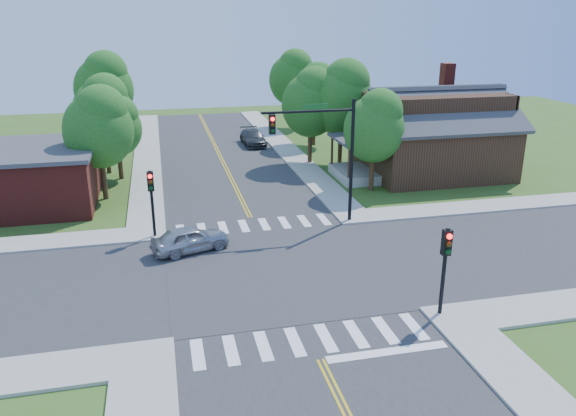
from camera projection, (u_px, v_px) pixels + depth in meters
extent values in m
plane|color=#3B561B|center=(276.00, 271.00, 26.76)|extent=(100.00, 100.00, 0.00)
cube|color=#2D2D30|center=(276.00, 271.00, 26.75)|extent=(10.00, 90.00, 0.04)
cube|color=#2D2D30|center=(276.00, 270.00, 26.75)|extent=(90.00, 10.00, 0.04)
cube|color=#2D2D30|center=(276.00, 271.00, 26.76)|extent=(10.20, 10.20, 0.06)
cube|color=#9E9B93|center=(285.00, 148.00, 51.04)|extent=(2.20, 40.00, 0.14)
cube|color=#9E9B93|center=(147.00, 155.00, 48.43)|extent=(2.20, 40.00, 0.14)
cube|color=white|center=(180.00, 231.00, 31.55)|extent=(0.45, 2.00, 0.01)
cube|color=white|center=(202.00, 229.00, 31.81)|extent=(0.45, 2.00, 0.01)
cube|color=white|center=(223.00, 227.00, 32.06)|extent=(0.45, 2.00, 0.01)
cube|color=white|center=(244.00, 226.00, 32.32)|extent=(0.45, 2.00, 0.01)
cube|color=white|center=(264.00, 224.00, 32.58)|extent=(0.45, 2.00, 0.01)
cube|color=white|center=(284.00, 222.00, 32.83)|extent=(0.45, 2.00, 0.01)
cube|color=white|center=(304.00, 221.00, 33.09)|extent=(0.45, 2.00, 0.01)
cube|color=white|center=(324.00, 219.00, 33.35)|extent=(0.45, 2.00, 0.01)
cube|color=white|center=(198.00, 354.00, 20.14)|extent=(0.45, 2.00, 0.01)
cube|color=white|center=(231.00, 350.00, 20.40)|extent=(0.45, 2.00, 0.01)
cube|color=white|center=(263.00, 346.00, 20.66)|extent=(0.45, 2.00, 0.01)
cube|color=white|center=(295.00, 342.00, 20.91)|extent=(0.45, 2.00, 0.01)
cube|color=white|center=(326.00, 338.00, 21.17)|extent=(0.45, 2.00, 0.01)
cube|color=white|center=(356.00, 334.00, 21.43)|extent=(0.45, 2.00, 0.01)
cube|color=white|center=(385.00, 330.00, 21.68)|extent=(0.45, 2.00, 0.01)
cube|color=white|center=(414.00, 326.00, 21.94)|extent=(0.45, 2.00, 0.01)
cube|color=gold|center=(215.00, 148.00, 50.87)|extent=(0.10, 37.50, 0.01)
cube|color=gold|center=(217.00, 148.00, 50.92)|extent=(0.10, 37.50, 0.01)
cube|color=white|center=(387.00, 353.00, 20.30)|extent=(4.60, 0.45, 0.09)
cylinder|color=black|center=(352.00, 162.00, 31.93)|extent=(0.20, 0.20, 7.20)
cylinder|color=black|center=(308.00, 111.00, 30.39)|extent=(5.20, 0.14, 0.14)
cube|color=#19591E|center=(316.00, 107.00, 30.35)|extent=(1.40, 0.04, 0.30)
cube|color=black|center=(272.00, 124.00, 30.16)|extent=(0.34, 0.28, 1.05)
sphere|color=#FF0C0C|center=(273.00, 119.00, 29.91)|extent=(0.22, 0.22, 0.22)
sphere|color=#3F2605|center=(273.00, 125.00, 30.01)|extent=(0.22, 0.22, 0.22)
sphere|color=#05330F|center=(273.00, 131.00, 30.12)|extent=(0.22, 0.22, 0.22)
cylinder|color=black|center=(444.00, 273.00, 22.18)|extent=(0.16, 0.16, 3.80)
cube|color=black|center=(447.00, 242.00, 21.75)|extent=(0.34, 0.28, 1.05)
sphere|color=#FF0C0C|center=(450.00, 236.00, 21.49)|extent=(0.22, 0.22, 0.22)
sphere|color=#3F2605|center=(449.00, 244.00, 21.60)|extent=(0.22, 0.22, 0.22)
sphere|color=#05330F|center=(448.00, 252.00, 21.70)|extent=(0.22, 0.22, 0.22)
cylinder|color=black|center=(152.00, 205.00, 30.09)|extent=(0.16, 0.16, 3.80)
cube|color=black|center=(150.00, 181.00, 29.65)|extent=(0.34, 0.28, 1.05)
sphere|color=#FF0C0C|center=(150.00, 176.00, 29.39)|extent=(0.22, 0.22, 0.22)
sphere|color=#3F2605|center=(150.00, 182.00, 29.50)|extent=(0.22, 0.22, 0.22)
sphere|color=#05330F|center=(151.00, 188.00, 29.60)|extent=(0.22, 0.22, 0.22)
cube|color=#341912|center=(433.00, 148.00, 42.42)|extent=(10.00, 8.00, 4.00)
cube|color=#9E9B93|center=(354.00, 174.00, 41.62)|extent=(2.60, 4.50, 0.70)
cylinder|color=#341912|center=(349.00, 165.00, 39.13)|extent=(0.18, 0.18, 2.50)
cylinder|color=#341912|center=(332.00, 152.00, 42.81)|extent=(0.18, 0.18, 2.50)
cube|color=#38383D|center=(355.00, 140.00, 40.76)|extent=(2.80, 4.80, 0.18)
cube|color=maroon|center=(443.00, 118.00, 45.67)|extent=(0.90, 0.90, 7.11)
cube|color=maroon|center=(12.00, 179.00, 35.29)|extent=(10.00, 8.00, 3.50)
cube|color=#38383D|center=(7.00, 151.00, 34.68)|extent=(10.40, 8.40, 0.25)
cylinder|color=#382314|center=(372.00, 172.00, 38.63)|extent=(0.34, 0.34, 2.61)
ellipsoid|color=#1B5819|center=(374.00, 129.00, 37.66)|extent=(4.13, 3.92, 4.54)
sphere|color=#1B5819|center=(380.00, 111.00, 37.13)|extent=(3.03, 3.03, 3.03)
cylinder|color=#382314|center=(340.00, 145.00, 45.15)|extent=(0.34, 0.34, 3.15)
ellipsoid|color=#1B5819|center=(341.00, 101.00, 43.98)|extent=(4.97, 4.72, 5.47)
sphere|color=#1B5819|center=(347.00, 82.00, 43.37)|extent=(3.65, 3.65, 3.65)
cylinder|color=#382314|center=(314.00, 130.00, 52.05)|extent=(0.34, 0.34, 2.83)
ellipsoid|color=#1B5819|center=(314.00, 95.00, 51.00)|extent=(4.46, 4.24, 4.91)
sphere|color=#1B5819|center=(318.00, 80.00, 50.44)|extent=(3.27, 3.27, 3.27)
cylinder|color=#382314|center=(292.00, 113.00, 59.96)|extent=(0.34, 0.34, 3.07)
ellipsoid|color=#1B5819|center=(292.00, 80.00, 58.82)|extent=(4.85, 4.61, 5.34)
sphere|color=#1B5819|center=(295.00, 66.00, 58.22)|extent=(3.56, 3.56, 3.56)
cylinder|color=#382314|center=(104.00, 178.00, 36.74)|extent=(0.34, 0.34, 2.80)
ellipsoid|color=#1B5819|center=(99.00, 131.00, 35.70)|extent=(4.42, 4.20, 4.86)
sphere|color=#1B5819|center=(101.00, 110.00, 35.14)|extent=(3.24, 3.24, 3.24)
cylinder|color=#382314|center=(108.00, 155.00, 42.76)|extent=(0.34, 0.34, 2.82)
ellipsoid|color=#1B5819|center=(103.00, 113.00, 41.71)|extent=(4.45, 4.23, 4.90)
sphere|color=#1B5819|center=(105.00, 95.00, 41.15)|extent=(3.26, 3.26, 3.26)
cylinder|color=#382314|center=(108.00, 131.00, 50.40)|extent=(0.34, 0.34, 3.24)
ellipsoid|color=#1B5819|center=(104.00, 90.00, 49.19)|extent=(5.11, 4.85, 5.62)
sphere|color=#1B5819|center=(105.00, 72.00, 48.57)|extent=(3.75, 3.75, 3.75)
cylinder|color=#382314|center=(115.00, 120.00, 58.12)|extent=(0.34, 0.34, 2.37)
ellipsoid|color=#1B5819|center=(113.00, 94.00, 57.24)|extent=(3.75, 3.56, 4.12)
sphere|color=#1B5819|center=(114.00, 83.00, 56.75)|extent=(2.75, 2.75, 2.75)
cylinder|color=#382314|center=(310.00, 146.00, 45.44)|extent=(0.34, 0.34, 2.91)
ellipsoid|color=#1B5819|center=(310.00, 105.00, 44.36)|extent=(4.60, 4.37, 5.06)
sphere|color=#1B5819|center=(315.00, 88.00, 43.79)|extent=(3.37, 3.37, 3.37)
cylinder|color=#382314|center=(120.00, 164.00, 41.36)|extent=(0.34, 0.34, 2.29)
ellipsoid|color=#1B5819|center=(117.00, 129.00, 40.51)|extent=(3.61, 3.43, 3.98)
sphere|color=#1B5819|center=(119.00, 114.00, 40.04)|extent=(2.65, 2.65, 2.65)
imported|color=#AEB0B5|center=(190.00, 239.00, 28.72)|extent=(3.85, 4.87, 1.35)
imported|color=#313437|center=(253.00, 138.00, 52.04)|extent=(2.15, 4.80, 1.36)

